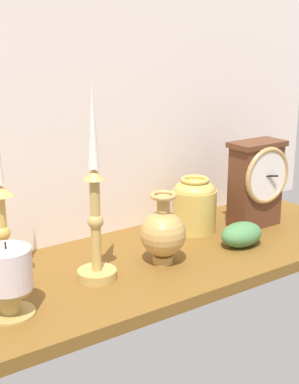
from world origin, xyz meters
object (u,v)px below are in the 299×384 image
(mantel_clock, at_px, (257,182))
(brass_vase_bulbous, at_px, (163,233))
(pillar_candle_front, at_px, (8,277))
(brass_vase_jar, at_px, (194,203))
(candlestick_tall_left, at_px, (95,216))
(candlestick_tall_center, at_px, (1,223))

(mantel_clock, bearing_deg, brass_vase_bulbous, -170.40)
(mantel_clock, bearing_deg, pillar_candle_front, -173.10)
(brass_vase_bulbous, distance_m, pillar_candle_front, 0.33)
(brass_vase_jar, bearing_deg, pillar_candle_front, -165.00)
(pillar_candle_front, bearing_deg, brass_vase_jar, 15.00)
(mantel_clock, xyz_separation_m, candlestick_tall_left, (-0.45, -0.04, 0.02))
(brass_vase_jar, relative_size, pillar_candle_front, 0.99)
(candlestick_tall_center, xyz_separation_m, brass_vase_bulbous, (0.29, -0.08, -0.06))
(brass_vase_jar, xyz_separation_m, pillar_candle_front, (-0.49, -0.13, 0.00))
(brass_vase_bulbous, height_order, brass_vase_jar, brass_vase_bulbous)
(mantel_clock, height_order, pillar_candle_front, mantel_clock)
(mantel_clock, height_order, candlestick_tall_left, candlestick_tall_left)
(candlestick_tall_left, distance_m, brass_vase_bulbous, 0.16)
(candlestick_tall_center, relative_size, pillar_candle_front, 3.09)
(brass_vase_jar, bearing_deg, brass_vase_bulbous, -147.23)
(brass_vase_jar, bearing_deg, candlestick_tall_left, -162.59)
(candlestick_tall_center, relative_size, brass_vase_bulbous, 2.71)
(candlestick_tall_center, bearing_deg, pillar_candle_front, -107.40)
(brass_vase_bulbous, bearing_deg, brass_vase_jar, 32.77)
(brass_vase_bulbous, height_order, pillar_candle_front, brass_vase_bulbous)
(candlestick_tall_left, height_order, brass_vase_jar, candlestick_tall_left)
(candlestick_tall_left, bearing_deg, pillar_candle_front, -169.23)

